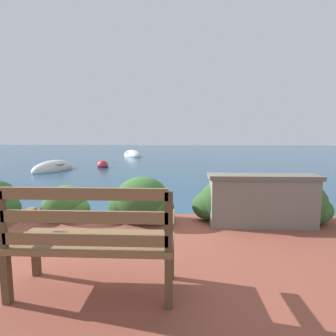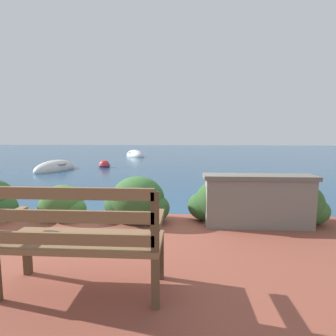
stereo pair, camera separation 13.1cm
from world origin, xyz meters
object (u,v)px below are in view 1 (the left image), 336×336
at_px(rowboat_mid, 132,156).
at_px(mooring_buoy, 103,166).
at_px(rowboat_nearest, 53,169).
at_px(park_bench, 92,238).

height_order(rowboat_mid, mooring_buoy, rowboat_mid).
bearing_deg(rowboat_nearest, park_bench, -140.74).
relative_size(rowboat_nearest, mooring_buoy, 4.52).
bearing_deg(mooring_buoy, park_bench, -73.83).
xyz_separation_m(park_bench, rowboat_nearest, (-4.91, 9.30, -0.64)).
xyz_separation_m(rowboat_mid, mooring_buoy, (-0.21, -6.94, 0.02)).
height_order(park_bench, rowboat_nearest, park_bench).
relative_size(rowboat_nearest, rowboat_mid, 1.08).
distance_m(park_bench, mooring_buoy, 10.94).
bearing_deg(mooring_buoy, rowboat_nearest, -147.66).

